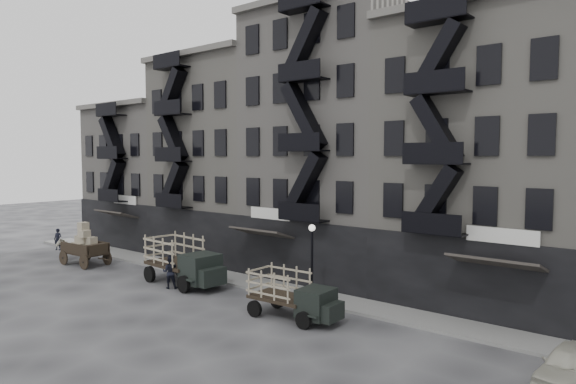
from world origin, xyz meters
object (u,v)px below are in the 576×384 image
Objects in this scene: horse at (62,249)px; car_east at (571,366)px; stake_truck_west at (183,257)px; pedestrian_mid at (170,272)px; stake_truck_east at (292,291)px; pedestrian_west at (58,239)px; wagon at (84,241)px.

horse is 0.54× the size of car_east.
stake_truck_west is 3.03× the size of pedestrian_mid.
horse is 0.35× the size of stake_truck_west.
car_east is at bearing 0.20° from stake_truck_east.
pedestrian_mid is (-21.19, -0.72, 0.32)m from car_east.
horse is at bearing 178.29° from stake_truck_east.
stake_truck_east reaches higher than pedestrian_mid.
car_east is at bearing 145.24° from pedestrian_mid.
car_east is 38.73m from pedestrian_west.
pedestrian_mid is (13.04, 0.07, 0.09)m from horse.
stake_truck_west is at bearing 172.18° from stake_truck_east.
stake_truck_west is 1.26× the size of stake_truck_east.
horse is at bearing -177.85° from wagon.
stake_truck_east is 2.41× the size of pedestrian_mid.
stake_truck_west reaches higher than stake_truck_east.
stake_truck_west is at bearing -32.58° from pedestrian_west.
wagon is 7.50m from pedestrian_west.
horse is 1.18× the size of pedestrian_west.
stake_truck_west is 1.52× the size of car_east.
wagon is 2.06× the size of pedestrian_west.
stake_truck_east is (19.48, -0.00, -0.40)m from wagon.
stake_truck_west is 3.33× the size of pedestrian_west.
wagon is 0.78× the size of stake_truck_east.
car_east is (34.23, 0.79, -0.23)m from horse.
wagon reaches higher than horse.
pedestrian_west is at bearing 174.18° from stake_truck_east.
stake_truck_east is 9.24m from pedestrian_mid.
stake_truck_west is at bearing -60.69° from horse.
pedestrian_west is 17.62m from pedestrian_mid.
horse is 0.57× the size of wagon.
pedestrian_west is at bearing 164.39° from wagon.
stake_truck_west reaches higher than pedestrian_mid.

